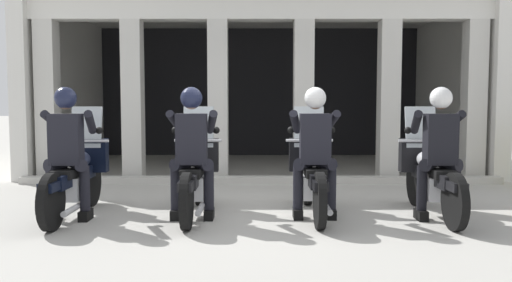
{
  "coord_description": "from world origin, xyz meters",
  "views": [
    {
      "loc": [
        0.03,
        -6.66,
        1.42
      ],
      "look_at": [
        0.0,
        0.06,
        0.91
      ],
      "focal_mm": 37.07,
      "sensor_mm": 36.0,
      "label": 1
    }
  ],
  "objects_px": {
    "motorcycle_center_right": "(314,174)",
    "motorcycle_far_right": "(433,175)",
    "motorcycle_far_left": "(79,175)",
    "police_officer_center_right": "(317,141)",
    "police_officer_far_right": "(442,142)",
    "police_officer_center_left": "(194,141)",
    "police_officer_far_left": "(70,142)",
    "motorcycle_center_left": "(197,175)"
  },
  "relations": [
    {
      "from": "motorcycle_center_right",
      "to": "motorcycle_far_right",
      "type": "height_order",
      "value": "same"
    },
    {
      "from": "motorcycle_far_left",
      "to": "motorcycle_center_right",
      "type": "distance_m",
      "value": 2.94
    },
    {
      "from": "police_officer_center_right",
      "to": "police_officer_far_right",
      "type": "xyz_separation_m",
      "value": [
        1.47,
        -0.07,
        0.0
      ]
    },
    {
      "from": "police_officer_far_right",
      "to": "motorcycle_center_right",
      "type": "bearing_deg",
      "value": 168.46
    },
    {
      "from": "motorcycle_far_left",
      "to": "police_officer_center_left",
      "type": "distance_m",
      "value": 1.55
    },
    {
      "from": "police_officer_center_left",
      "to": "police_officer_far_right",
      "type": "xyz_separation_m",
      "value": [
        2.94,
        -0.04,
        0.0
      ]
    },
    {
      "from": "police_officer_far_left",
      "to": "police_officer_center_right",
      "type": "relative_size",
      "value": 1.0
    },
    {
      "from": "police_officer_center_right",
      "to": "motorcycle_far_left",
      "type": "bearing_deg",
      "value": -175.74
    },
    {
      "from": "police_officer_far_left",
      "to": "police_officer_far_right",
      "type": "xyz_separation_m",
      "value": [
        4.41,
        0.02,
        0.0
      ]
    },
    {
      "from": "motorcycle_center_right",
      "to": "motorcycle_far_left",
      "type": "bearing_deg",
      "value": -170.22
    },
    {
      "from": "police_officer_center_right",
      "to": "motorcycle_far_right",
      "type": "distance_m",
      "value": 1.55
    },
    {
      "from": "motorcycle_far_right",
      "to": "police_officer_far_right",
      "type": "xyz_separation_m",
      "value": [
        -0.0,
        -0.28,
        0.44
      ]
    },
    {
      "from": "motorcycle_far_left",
      "to": "motorcycle_center_left",
      "type": "bearing_deg",
      "value": 4.54
    },
    {
      "from": "motorcycle_center_right",
      "to": "motorcycle_center_left",
      "type": "bearing_deg",
      "value": -170.6
    },
    {
      "from": "motorcycle_far_left",
      "to": "police_officer_far_right",
      "type": "relative_size",
      "value": 1.29
    },
    {
      "from": "police_officer_center_left",
      "to": "motorcycle_far_right",
      "type": "distance_m",
      "value": 2.98
    },
    {
      "from": "motorcycle_center_left",
      "to": "motorcycle_far_right",
      "type": "xyz_separation_m",
      "value": [
        2.94,
        -0.04,
        0.0
      ]
    },
    {
      "from": "police_officer_far_left",
      "to": "motorcycle_far_right",
      "type": "bearing_deg",
      "value": 6.33
    },
    {
      "from": "motorcycle_center_left",
      "to": "police_officer_far_right",
      "type": "xyz_separation_m",
      "value": [
        2.94,
        -0.32,
        0.44
      ]
    },
    {
      "from": "police_officer_far_left",
      "to": "police_officer_center_right",
      "type": "xyz_separation_m",
      "value": [
        2.94,
        0.09,
        0.0
      ]
    },
    {
      "from": "motorcycle_far_right",
      "to": "motorcycle_far_left",
      "type": "bearing_deg",
      "value": -177.72
    },
    {
      "from": "motorcycle_far_left",
      "to": "motorcycle_center_left",
      "type": "xyz_separation_m",
      "value": [
        1.47,
        0.05,
        0.0
      ]
    },
    {
      "from": "police_officer_far_left",
      "to": "police_officer_center_left",
      "type": "distance_m",
      "value": 1.47
    },
    {
      "from": "motorcycle_far_left",
      "to": "police_officer_far_right",
      "type": "distance_m",
      "value": 4.44
    },
    {
      "from": "police_officer_center_right",
      "to": "motorcycle_far_right",
      "type": "bearing_deg",
      "value": 16.25
    },
    {
      "from": "police_officer_far_left",
      "to": "motorcycle_far_right",
      "type": "height_order",
      "value": "police_officer_far_left"
    },
    {
      "from": "motorcycle_center_left",
      "to": "motorcycle_center_right",
      "type": "bearing_deg",
      "value": 3.81
    },
    {
      "from": "police_officer_center_left",
      "to": "motorcycle_far_right",
      "type": "bearing_deg",
      "value": 7.25
    },
    {
      "from": "police_officer_far_right",
      "to": "police_officer_center_left",
      "type": "bearing_deg",
      "value": -178.67
    },
    {
      "from": "police_officer_center_left",
      "to": "police_officer_far_right",
      "type": "height_order",
      "value": "same"
    },
    {
      "from": "police_officer_far_left",
      "to": "police_officer_center_left",
      "type": "bearing_deg",
      "value": 4.54
    },
    {
      "from": "police_officer_center_right",
      "to": "motorcycle_center_left",
      "type": "bearing_deg",
      "value": 178.43
    },
    {
      "from": "police_officer_center_left",
      "to": "motorcycle_center_right",
      "type": "bearing_deg",
      "value": 14.66
    },
    {
      "from": "motorcycle_center_left",
      "to": "police_officer_center_left",
      "type": "relative_size",
      "value": 1.29
    },
    {
      "from": "motorcycle_center_right",
      "to": "police_officer_center_left",
      "type": "bearing_deg",
      "value": -159.74
    },
    {
      "from": "motorcycle_far_right",
      "to": "motorcycle_center_left",
      "type": "bearing_deg",
      "value": -178.67
    },
    {
      "from": "motorcycle_far_right",
      "to": "police_officer_far_left",
      "type": "bearing_deg",
      "value": -174.04
    },
    {
      "from": "police_officer_center_left",
      "to": "police_officer_far_left",
      "type": "bearing_deg",
      "value": -175.43
    },
    {
      "from": "police_officer_center_left",
      "to": "motorcycle_center_right",
      "type": "xyz_separation_m",
      "value": [
        1.47,
        0.32,
        -0.44
      ]
    },
    {
      "from": "police_officer_center_right",
      "to": "police_officer_far_right",
      "type": "distance_m",
      "value": 1.47
    },
    {
      "from": "motorcycle_center_right",
      "to": "police_officer_center_right",
      "type": "bearing_deg",
      "value": -82.21
    },
    {
      "from": "motorcycle_far_left",
      "to": "motorcycle_far_right",
      "type": "distance_m",
      "value": 4.41
    }
  ]
}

